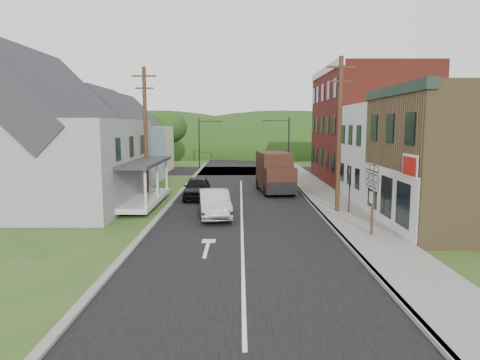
{
  "coord_description": "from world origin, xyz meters",
  "views": [
    {
      "loc": [
        -0.12,
        -21.13,
        5.16
      ],
      "look_at": [
        -0.1,
        1.79,
        2.2
      ],
      "focal_mm": 32.0,
      "sensor_mm": 36.0,
      "label": 1
    }
  ],
  "objects_px": {
    "delivery_van": "(275,173)",
    "route_sign_cluster": "(372,189)",
    "silver_sedan": "(214,204)",
    "dark_sedan": "(197,188)",
    "warning_sign": "(349,182)"
  },
  "relations": [
    {
      "from": "delivery_van",
      "to": "route_sign_cluster",
      "type": "relative_size",
      "value": 1.73
    },
    {
      "from": "route_sign_cluster",
      "to": "warning_sign",
      "type": "xyz_separation_m",
      "value": [
        0.26,
        5.07,
        -0.39
      ]
    },
    {
      "from": "delivery_van",
      "to": "route_sign_cluster",
      "type": "height_order",
      "value": "route_sign_cluster"
    },
    {
      "from": "silver_sedan",
      "to": "dark_sedan",
      "type": "relative_size",
      "value": 1.04
    },
    {
      "from": "dark_sedan",
      "to": "route_sign_cluster",
      "type": "height_order",
      "value": "route_sign_cluster"
    },
    {
      "from": "route_sign_cluster",
      "to": "warning_sign",
      "type": "relative_size",
      "value": 1.21
    },
    {
      "from": "silver_sedan",
      "to": "dark_sedan",
      "type": "height_order",
      "value": "silver_sedan"
    },
    {
      "from": "dark_sedan",
      "to": "delivery_van",
      "type": "xyz_separation_m",
      "value": [
        5.69,
        2.75,
        0.79
      ]
    },
    {
      "from": "silver_sedan",
      "to": "delivery_van",
      "type": "relative_size",
      "value": 0.82
    },
    {
      "from": "delivery_van",
      "to": "dark_sedan",
      "type": "bearing_deg",
      "value": -160.24
    },
    {
      "from": "dark_sedan",
      "to": "silver_sedan",
      "type": "bearing_deg",
      "value": -77.37
    },
    {
      "from": "delivery_van",
      "to": "warning_sign",
      "type": "bearing_deg",
      "value": -72.19
    },
    {
      "from": "route_sign_cluster",
      "to": "delivery_van",
      "type": "bearing_deg",
      "value": 104.62
    },
    {
      "from": "dark_sedan",
      "to": "warning_sign",
      "type": "height_order",
      "value": "warning_sign"
    },
    {
      "from": "silver_sedan",
      "to": "delivery_van",
      "type": "distance_m",
      "value": 9.77
    }
  ]
}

